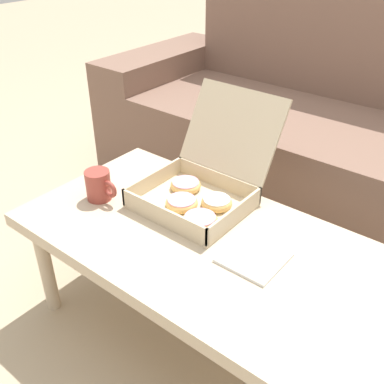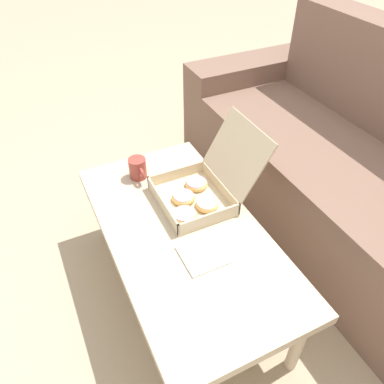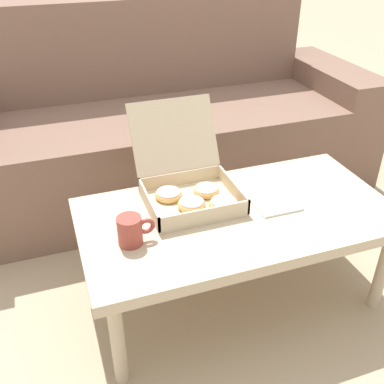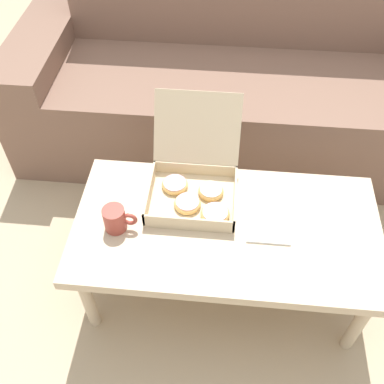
{
  "view_description": "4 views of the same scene",
  "coord_description": "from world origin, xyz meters",
  "px_view_note": "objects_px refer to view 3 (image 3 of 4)",
  "views": [
    {
      "loc": [
        0.57,
        -0.91,
        1.14
      ],
      "look_at": [
        -0.13,
        -0.03,
        0.44
      ],
      "focal_mm": 42.0,
      "sensor_mm": 36.0,
      "label": 1
    },
    {
      "loc": [
        0.9,
        -0.53,
        1.43
      ],
      "look_at": [
        -0.13,
        -0.03,
        0.44
      ],
      "focal_mm": 35.0,
      "sensor_mm": 36.0,
      "label": 2
    },
    {
      "loc": [
        -0.57,
        -1.28,
        1.25
      ],
      "look_at": [
        -0.13,
        -0.03,
        0.44
      ],
      "focal_mm": 42.0,
      "sensor_mm": 36.0,
      "label": 3
    },
    {
      "loc": [
        -0.03,
        -1.08,
        1.64
      ],
      "look_at": [
        -0.13,
        -0.03,
        0.44
      ],
      "focal_mm": 42.0,
      "sensor_mm": 36.0,
      "label": 4
    }
  ],
  "objects_px": {
    "couch": "(164,129)",
    "coffee_mug": "(131,230)",
    "pastry_box": "(191,186)",
    "coffee_table": "(238,222)"
  },
  "relations": [
    {
      "from": "couch",
      "to": "pastry_box",
      "type": "height_order",
      "value": "couch"
    },
    {
      "from": "couch",
      "to": "coffee_mug",
      "type": "bearing_deg",
      "value": -111.61
    },
    {
      "from": "coffee_table",
      "to": "coffee_mug",
      "type": "xyz_separation_m",
      "value": [
        -0.38,
        -0.04,
        0.09
      ]
    },
    {
      "from": "coffee_table",
      "to": "pastry_box",
      "type": "bearing_deg",
      "value": 132.0
    },
    {
      "from": "pastry_box",
      "to": "couch",
      "type": "bearing_deg",
      "value": 81.08
    },
    {
      "from": "coffee_mug",
      "to": "couch",
      "type": "bearing_deg",
      "value": 68.39
    },
    {
      "from": "pastry_box",
      "to": "coffee_table",
      "type": "bearing_deg",
      "value": -48.0
    },
    {
      "from": "couch",
      "to": "coffee_mug",
      "type": "distance_m",
      "value": 1.04
    },
    {
      "from": "coffee_table",
      "to": "coffee_mug",
      "type": "height_order",
      "value": "coffee_mug"
    },
    {
      "from": "coffee_table",
      "to": "pastry_box",
      "type": "height_order",
      "value": "pastry_box"
    }
  ]
}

